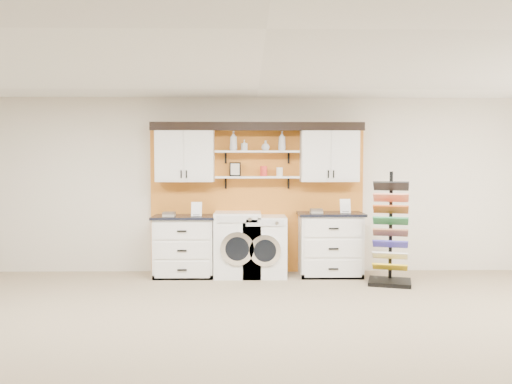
{
  "coord_description": "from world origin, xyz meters",
  "views": [
    {
      "loc": [
        -0.15,
        -4.03,
        1.71
      ],
      "look_at": [
        -0.05,
        2.3,
        1.38
      ],
      "focal_mm": 35.0,
      "sensor_mm": 36.0,
      "label": 1
    }
  ],
  "objects_px": {
    "dryer": "(264,246)",
    "sample_rack": "(390,248)",
    "washer": "(238,244)",
    "base_cabinet_right": "(330,244)",
    "base_cabinet_left": "(185,246)"
  },
  "relations": [
    {
      "from": "dryer",
      "to": "sample_rack",
      "type": "xyz_separation_m",
      "value": [
        1.8,
        -0.56,
        0.06
      ]
    },
    {
      "from": "washer",
      "to": "dryer",
      "type": "bearing_deg",
      "value": -0.0
    },
    {
      "from": "washer",
      "to": "base_cabinet_right",
      "type": "bearing_deg",
      "value": 0.13
    },
    {
      "from": "base_cabinet_right",
      "to": "washer",
      "type": "xyz_separation_m",
      "value": [
        -1.44,
        -0.0,
        0.01
      ]
    },
    {
      "from": "dryer",
      "to": "washer",
      "type": "bearing_deg",
      "value": 180.0
    },
    {
      "from": "washer",
      "to": "base_cabinet_left",
      "type": "bearing_deg",
      "value": 179.76
    },
    {
      "from": "base_cabinet_right",
      "to": "dryer",
      "type": "height_order",
      "value": "base_cabinet_right"
    },
    {
      "from": "dryer",
      "to": "sample_rack",
      "type": "distance_m",
      "value": 1.89
    },
    {
      "from": "sample_rack",
      "to": "base_cabinet_right",
      "type": "bearing_deg",
      "value": 161.12
    },
    {
      "from": "sample_rack",
      "to": "base_cabinet_left",
      "type": "bearing_deg",
      "value": -173.56
    },
    {
      "from": "base_cabinet_right",
      "to": "washer",
      "type": "bearing_deg",
      "value": -179.87
    },
    {
      "from": "base_cabinet_left",
      "to": "base_cabinet_right",
      "type": "height_order",
      "value": "base_cabinet_right"
    },
    {
      "from": "base_cabinet_left",
      "to": "washer",
      "type": "xyz_separation_m",
      "value": [
        0.82,
        -0.0,
        0.03
      ]
    },
    {
      "from": "dryer",
      "to": "sample_rack",
      "type": "relative_size",
      "value": 0.57
    },
    {
      "from": "dryer",
      "to": "base_cabinet_left",
      "type": "bearing_deg",
      "value": 179.84
    }
  ]
}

